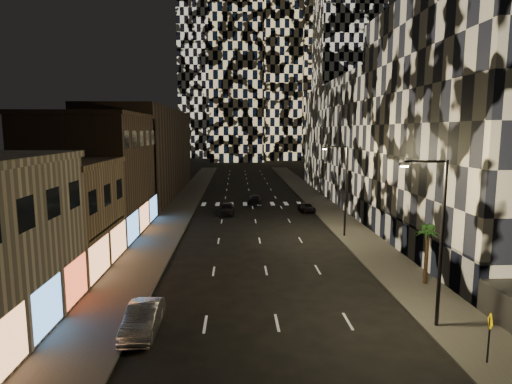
{
  "coord_description": "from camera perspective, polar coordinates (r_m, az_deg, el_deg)",
  "views": [
    {
      "loc": [
        -2.2,
        -11.48,
        10.64
      ],
      "look_at": [
        -0.74,
        20.59,
        6.0
      ],
      "focal_mm": 30.0,
      "sensor_mm": 36.0,
      "label": 1
    }
  ],
  "objects": [
    {
      "name": "tower_left_back",
      "position": [
        183.51,
        -6.1,
        23.78
      ],
      "size": [
        24.0,
        24.0,
        120.0
      ],
      "primitive_type": "cube",
      "color": "black",
      "rests_on": "ground"
    },
    {
      "name": "tower_center_low",
      "position": [
        155.9,
        -2.66,
        21.89
      ],
      "size": [
        18.0,
        18.0,
        95.0
      ],
      "primitive_type": "cube",
      "color": "black",
      "rests_on": "ground"
    },
    {
      "name": "car_dark_rightlane",
      "position": [
        56.65,
        6.78,
        -2.09
      ],
      "size": [
        1.97,
        4.03,
        1.1
      ],
      "primitive_type": "imported",
      "rotation": [
        0.0,
        0.0,
        0.04
      ],
      "color": "black",
      "rests_on": "ground"
    },
    {
      "name": "curb_right",
      "position": [
        63.19,
        6.62,
        -1.46
      ],
      "size": [
        0.2,
        120.0,
        0.15
      ],
      "primitive_type": "cube",
      "color": "#4C4C47",
      "rests_on": "ground"
    },
    {
      "name": "car_dark_oncoming",
      "position": [
        62.48,
        -0.1,
        -0.96
      ],
      "size": [
        2.33,
        4.76,
        1.33
      ],
      "primitive_type": "imported",
      "rotation": [
        0.0,
        0.0,
        3.04
      ],
      "color": "black",
      "rests_on": "ground"
    },
    {
      "name": "midrise_filler_right",
      "position": [
        72.01,
        15.45,
        6.63
      ],
      "size": [
        16.0,
        40.0,
        18.0
      ],
      "primitive_type": "cube",
      "color": "#232326",
      "rests_on": "ground"
    },
    {
      "name": "midrise_base",
      "position": [
        39.85,
        18.89,
        -5.49
      ],
      "size": [
        0.6,
        25.0,
        3.0
      ],
      "primitive_type": "cube",
      "color": "#383838",
      "rests_on": "ground"
    },
    {
      "name": "retail_brown",
      "position": [
        47.58,
        -20.74,
        2.09
      ],
      "size": [
        10.0,
        15.0,
        12.0
      ],
      "primitive_type": "cube",
      "color": "#493729",
      "rests_on": "ground"
    },
    {
      "name": "ped_sign",
      "position": [
        22.83,
        28.7,
        -15.81
      ],
      "size": [
        0.31,
        0.76,
        2.36
      ],
      "rotation": [
        0.0,
        0.0,
        -0.34
      ],
      "color": "black",
      "rests_on": "sidewalk_right"
    },
    {
      "name": "retail_tan",
      "position": [
        36.3,
        -26.66,
        -3.2
      ],
      "size": [
        10.0,
        10.0,
        8.0
      ],
      "primitive_type": "cube",
      "color": "#876E51",
      "rests_on": "ground"
    },
    {
      "name": "car_dark_midlane",
      "position": [
        54.72,
        -3.91,
        -2.21
      ],
      "size": [
        1.84,
        4.43,
        1.5
      ],
      "primitive_type": "imported",
      "rotation": [
        0.0,
        0.0,
        -0.02
      ],
      "color": "black",
      "rests_on": "ground"
    },
    {
      "name": "car_silver_parked",
      "position": [
        24.28,
        -14.84,
        -16.08
      ],
      "size": [
        1.62,
        4.6,
        1.51
      ],
      "primitive_type": "imported",
      "rotation": [
        0.0,
        0.0,
        -0.0
      ],
      "color": "#939498",
      "rests_on": "ground"
    },
    {
      "name": "midrise_right",
      "position": [
        42.28,
        29.35,
        7.67
      ],
      "size": [
        16.0,
        25.0,
        22.0
      ],
      "primitive_type": "cube",
      "color": "#232326",
      "rests_on": "ground"
    },
    {
      "name": "retail_filler_left",
      "position": [
        73.08,
        -14.35,
        5.11
      ],
      "size": [
        10.0,
        40.0,
        14.0
      ],
      "primitive_type": "cube",
      "color": "#493729",
      "rests_on": "ground"
    },
    {
      "name": "streetlight_far",
      "position": [
        43.13,
        11.58,
        1.01
      ],
      "size": [
        2.55,
        0.25,
        9.0
      ],
      "color": "black",
      "rests_on": "sidewalk_right"
    },
    {
      "name": "sidewalk_left",
      "position": [
        62.86,
        -9.71,
        -1.57
      ],
      "size": [
        4.0,
        120.0,
        0.15
      ],
      "primitive_type": "cube",
      "color": "#47443F",
      "rests_on": "ground"
    },
    {
      "name": "curb_left",
      "position": [
        62.64,
        -7.8,
        -1.56
      ],
      "size": [
        0.2,
        120.0,
        0.15
      ],
      "primitive_type": "cube",
      "color": "#4C4C47",
      "rests_on": "ground"
    },
    {
      "name": "palm_tree",
      "position": [
        31.51,
        21.91,
        -5.33
      ],
      "size": [
        2.11,
        2.11,
        4.16
      ],
      "color": "#47331E",
      "rests_on": "sidewalk_right"
    },
    {
      "name": "streetlight_near",
      "position": [
        24.51,
        23.06,
        -4.9
      ],
      "size": [
        2.55,
        0.25,
        9.0
      ],
      "color": "black",
      "rests_on": "sidewalk_right"
    },
    {
      "name": "tower_right_mid",
      "position": [
        156.17,
        12.21,
        22.65
      ],
      "size": [
        20.0,
        20.0,
        100.0
      ],
      "primitive_type": "cube",
      "color": "black",
      "rests_on": "ground"
    },
    {
      "name": "sidewalk_right",
      "position": [
        63.56,
        8.49,
        -1.43
      ],
      "size": [
        4.0,
        120.0,
        0.15
      ],
      "primitive_type": "cube",
      "color": "#47443F",
      "rests_on": "ground"
    }
  ]
}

